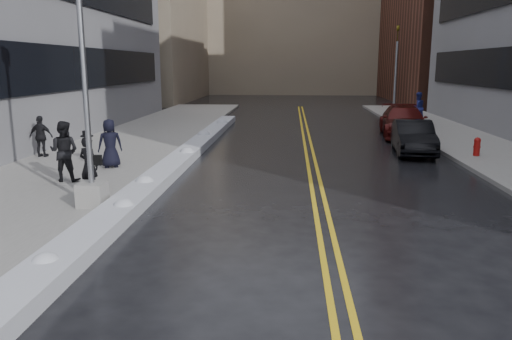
% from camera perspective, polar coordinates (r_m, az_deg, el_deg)
% --- Properties ---
extents(ground, '(160.00, 160.00, 0.00)m').
position_cam_1_polar(ground, '(10.69, -5.39, -8.14)').
color(ground, black).
rests_on(ground, ground).
extents(sidewalk_west, '(5.50, 50.00, 0.15)m').
position_cam_1_polar(sidewalk_west, '(21.54, -16.26, 1.88)').
color(sidewalk_west, gray).
rests_on(sidewalk_west, ground).
extents(sidewalk_east, '(4.00, 50.00, 0.15)m').
position_cam_1_polar(sidewalk_east, '(21.86, 26.30, 1.25)').
color(sidewalk_east, gray).
rests_on(sidewalk_east, ground).
extents(lane_line_left, '(0.12, 50.00, 0.01)m').
position_cam_1_polar(lane_line_left, '(20.24, 5.82, 1.47)').
color(lane_line_left, gold).
rests_on(lane_line_left, ground).
extents(lane_line_right, '(0.12, 50.00, 0.01)m').
position_cam_1_polar(lane_line_right, '(20.25, 6.67, 1.46)').
color(lane_line_right, gold).
rests_on(lane_line_right, ground).
extents(snow_ridge, '(0.90, 30.00, 0.34)m').
position_cam_1_polar(snow_ridge, '(18.70, -8.85, 1.04)').
color(snow_ridge, '#B7BAC1').
rests_on(snow_ridge, ground).
extents(building_west_far, '(14.00, 22.00, 18.00)m').
position_cam_1_polar(building_west_far, '(56.82, -14.24, 16.97)').
color(building_west_far, gray).
rests_on(building_west_far, ground).
extents(building_far, '(36.00, 16.00, 22.00)m').
position_cam_1_polar(building_far, '(70.28, 4.47, 17.89)').
color(building_far, gray).
rests_on(building_far, ground).
extents(lamppost, '(0.65, 0.65, 7.62)m').
position_cam_1_polar(lamppost, '(12.95, -18.78, 6.32)').
color(lamppost, gray).
rests_on(lamppost, sidewalk_west).
extents(fire_hydrant, '(0.26, 0.26, 0.73)m').
position_cam_1_polar(fire_hydrant, '(21.42, 23.94, 2.56)').
color(fire_hydrant, maroon).
rests_on(fire_hydrant, sidewalk_east).
extents(traffic_signal, '(0.16, 0.20, 6.00)m').
position_cam_1_polar(traffic_signal, '(34.58, 15.68, 11.07)').
color(traffic_signal, gray).
rests_on(traffic_signal, sidewalk_east).
extents(pedestrian_fedora, '(0.67, 0.55, 1.59)m').
position_cam_1_polar(pedestrian_fedora, '(14.52, -18.57, 0.54)').
color(pedestrian_fedora, black).
rests_on(pedestrian_fedora, sidewalk_west).
extents(pedestrian_b, '(0.92, 0.73, 1.85)m').
position_cam_1_polar(pedestrian_b, '(16.30, -21.08, 2.01)').
color(pedestrian_b, black).
rests_on(pedestrian_b, sidewalk_west).
extents(pedestrian_c, '(0.98, 0.85, 1.69)m').
position_cam_1_polar(pedestrian_c, '(18.00, -16.34, 2.94)').
color(pedestrian_c, black).
rests_on(pedestrian_c, sidewalk_west).
extents(pedestrian_d, '(0.96, 0.44, 1.60)m').
position_cam_1_polar(pedestrian_d, '(21.02, -23.34, 3.55)').
color(pedestrian_d, black).
rests_on(pedestrian_d, sidewalk_west).
extents(pedestrian_east, '(1.10, 0.97, 1.90)m').
position_cam_1_polar(pedestrian_east, '(32.17, 17.98, 6.79)').
color(pedestrian_east, navy).
rests_on(pedestrian_east, sidewalk_east).
extents(car_black, '(1.86, 4.34, 1.39)m').
position_cam_1_polar(car_black, '(21.87, 17.53, 3.59)').
color(car_black, black).
rests_on(car_black, ground).
extents(car_maroon, '(2.74, 5.60, 1.57)m').
position_cam_1_polar(car_maroon, '(26.96, 16.51, 5.32)').
color(car_maroon, '#460C0B').
rests_on(car_maroon, ground).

